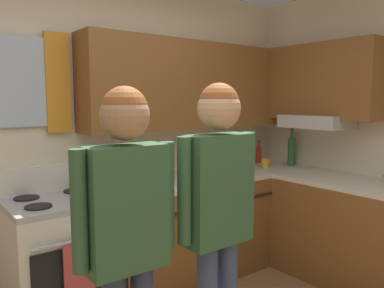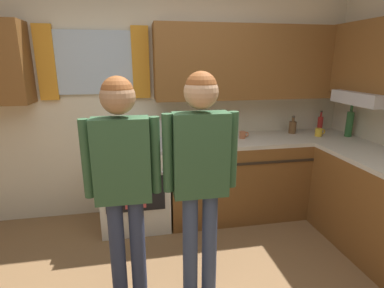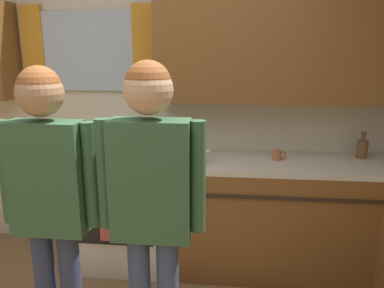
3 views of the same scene
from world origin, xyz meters
The scene contains 11 objects.
back_wall_unit centered at (0.07, 1.81, 1.47)m, with size 4.60×0.42×2.60m.
kitchen_counter_run centered at (1.56, 1.08, 0.45)m, with size 2.13×2.18×0.90m.
stove_oven centered at (-0.19, 1.54, 0.47)m, with size 0.69×0.67×1.10m.
bottle_squat_brown centered at (1.66, 1.68, 0.98)m, with size 0.08×0.08×0.21m.
bottle_wine_green centered at (2.21, 1.42, 1.05)m, with size 0.08×0.08×0.39m.
bottle_sauce_red centered at (2.06, 1.74, 0.99)m, with size 0.06×0.06×0.25m.
cup_terracotta centered at (1.00, 1.56, 0.94)m, with size 0.11×0.07×0.08m.
mug_mustard_yellow centered at (1.89, 1.49, 0.95)m, with size 0.12×0.08×0.09m.
stovetop_kettle centered at (0.35, 1.39, 1.00)m, with size 0.27×0.20×0.21m.
adult_left centered at (-0.25, 0.43, 1.03)m, with size 0.51×0.22×1.64m.
adult_in_plaid centered at (0.27, 0.40, 1.05)m, with size 0.52×0.23×1.67m.
Camera 1 is at (-1.06, -1.08, 1.58)m, focal length 35.97 mm.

